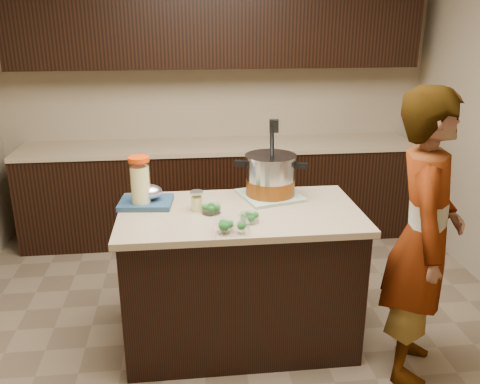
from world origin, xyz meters
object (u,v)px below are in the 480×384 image
object	(u,v)px
lemonade_pitcher	(140,184)
person	(423,239)
stock_pot	(270,178)
island	(240,276)

from	to	relation	value
lemonade_pitcher	person	xyz separation A→B (m)	(1.58, -0.53, -0.20)
person	lemonade_pitcher	bearing A→B (deg)	95.67
lemonade_pitcher	stock_pot	bearing A→B (deg)	6.54
stock_pot	lemonade_pitcher	distance (m)	0.82
island	person	bearing A→B (deg)	-22.18
stock_pot	lemonade_pitcher	size ratio (longest dim) A/B	1.50
island	stock_pot	bearing A→B (deg)	45.27
island	person	xyz separation A→B (m)	(0.98, -0.40, 0.39)
stock_pot	person	size ratio (longest dim) A/B	0.28
island	stock_pot	distance (m)	0.66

